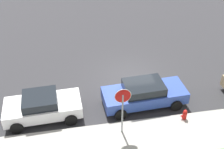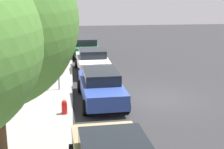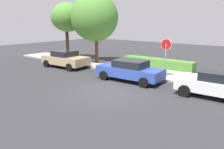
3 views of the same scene
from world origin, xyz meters
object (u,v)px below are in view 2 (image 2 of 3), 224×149
Objects in this scene: parked_car_white at (92,61)px; parked_car_green at (86,46)px; parked_car_blue at (101,86)px; fire_hydrant at (64,108)px; stop_sign at (58,54)px; street_tree_near_corner at (35,5)px.

parked_car_green is (5.16, 0.21, 0.01)m from parked_car_white.
parked_car_blue reaches higher than fire_hydrant.
parked_car_blue is 10.56m from parked_car_green.
stop_sign is 0.65× the size of parked_car_green.
parked_car_white reaches higher than fire_hydrant.
street_tree_near_corner reaches higher than parked_car_green.
stop_sign reaches higher than parked_car_green.
fire_hydrant is (-12.28, 1.32, -0.37)m from parked_car_green.
street_tree_near_corner is at bearing 10.42° from fire_hydrant.
fire_hydrant is at bearing -174.41° from stop_sign.
parked_car_white is 7.30m from fire_hydrant.
parked_car_green is 6.00× the size of fire_hydrant.
street_tree_near_corner is at bearing 12.35° from stop_sign.
parked_car_green is 4.67m from street_tree_near_corner.
stop_sign reaches higher than parked_car_white.
parked_car_blue reaches higher than parked_car_white.
stop_sign is at bearing 153.84° from parked_car_white.
parked_car_blue is at bearing -179.17° from parked_car_white.
street_tree_near_corner is (4.38, 3.65, 3.08)m from parked_car_white.
fire_hydrant is at bearing 173.87° from parked_car_green.
stop_sign reaches higher than fire_hydrant.
parked_car_blue is (-1.61, -1.94, -1.18)m from stop_sign.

